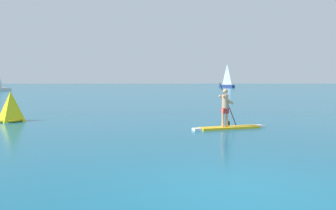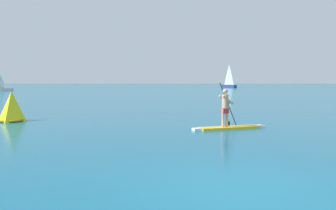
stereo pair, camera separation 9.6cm
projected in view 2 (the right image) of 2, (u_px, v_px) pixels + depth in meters
name	position (u px, v px, depth m)	size (l,w,h in m)	color
ground	(237.00, 191.00, 6.12)	(440.00, 440.00, 0.00)	#145B7A
paddleboarder_mid_center	(228.00, 119.00, 13.99)	(3.23, 1.35, 1.97)	yellow
race_marker_buoy	(12.00, 108.00, 16.56)	(1.26, 1.26, 1.49)	yellow
sailboat_right_horizon	(229.00, 84.00, 94.95)	(3.91, 4.45, 7.72)	navy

